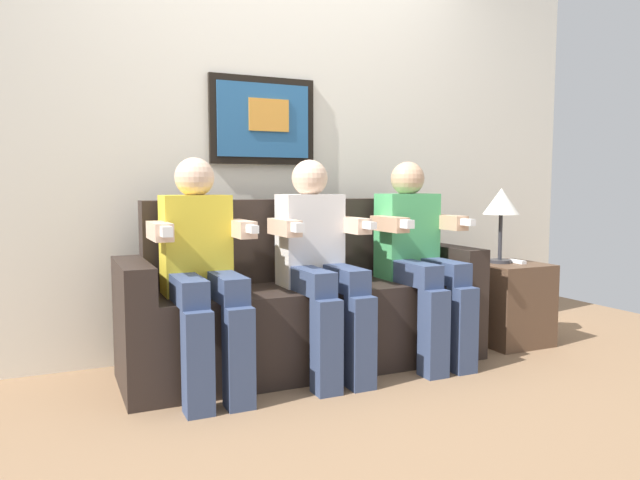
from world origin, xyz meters
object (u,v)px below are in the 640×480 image
person_on_right (419,253)px  table_lamp (501,205)px  person_in_middle (319,258)px  couch (306,309)px  person_on_left (202,265)px  side_table_right (509,303)px  spare_remote_on_table (517,261)px

person_on_right → table_lamp: (0.67, 0.11, 0.25)m
person_in_middle → table_lamp: size_ratio=2.41×
table_lamp → couch: bearing=177.3°
person_on_left → table_lamp: bearing=3.3°
person_on_left → person_in_middle: size_ratio=1.00×
person_on_left → side_table_right: (1.93, 0.06, -0.36)m
person_in_middle → person_on_left: bearing=180.0°
table_lamp → person_on_left: bearing=-176.7°
person_on_left → side_table_right: bearing=1.8°
couch → person_in_middle: (-0.00, -0.17, 0.29)m
table_lamp → spare_remote_on_table: size_ratio=3.54×
couch → spare_remote_on_table: 1.38m
person_in_middle → spare_remote_on_table: person_in_middle is taller
person_on_right → person_in_middle: bearing=180.0°
person_on_left → person_in_middle: bearing=0.0°
couch → person_on_right: bearing=-15.5°
spare_remote_on_table → side_table_right: bearing=170.3°
person_on_left → person_in_middle: 0.60m
side_table_right → spare_remote_on_table: (0.04, -0.01, 0.26)m
person_in_middle → side_table_right: person_in_middle is taller
side_table_right → table_lamp: bearing=134.4°
person_on_right → couch: bearing=164.5°
person_in_middle → table_lamp: (1.28, 0.11, 0.25)m
person_on_right → side_table_right: person_on_right is taller
person_on_left → person_in_middle: (0.60, 0.00, 0.00)m
couch → person_in_middle: person_in_middle is taller
person_on_left → spare_remote_on_table: size_ratio=8.54×
side_table_right → spare_remote_on_table: bearing=-9.7°
table_lamp → spare_remote_on_table: bearing=-31.7°
couch → person_on_right: person_on_right is taller
couch → side_table_right: (1.32, -0.11, -0.06)m
person_in_middle → spare_remote_on_table: size_ratio=8.54×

